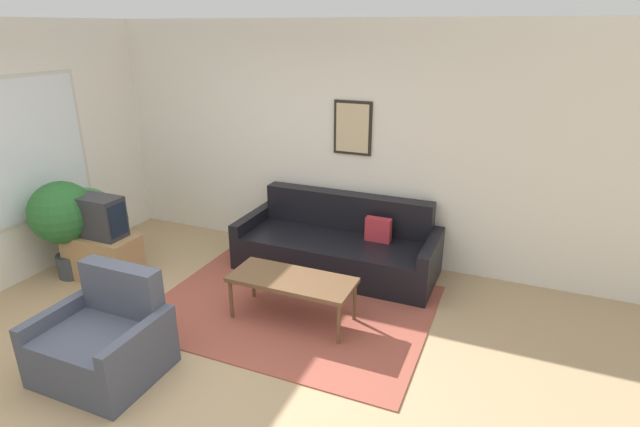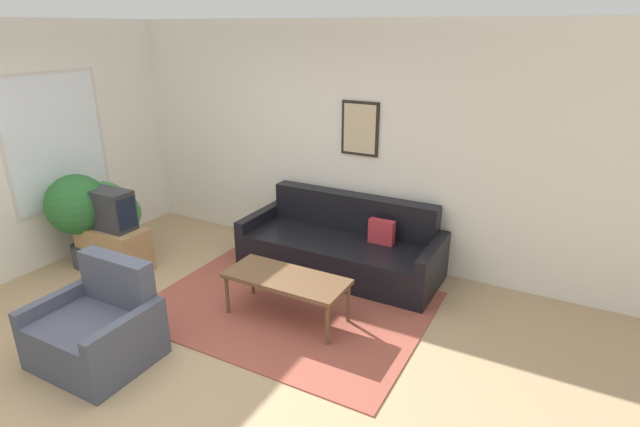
# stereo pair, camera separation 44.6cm
# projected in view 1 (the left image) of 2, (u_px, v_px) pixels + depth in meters

# --- Properties ---
(ground_plane) EXTENTS (16.00, 16.00, 0.00)m
(ground_plane) POSITION_uv_depth(u_px,v_px,m) (177.00, 369.00, 4.05)
(ground_plane) COLOR tan
(area_rug) EXTENTS (2.66, 1.99, 0.01)m
(area_rug) POSITION_uv_depth(u_px,v_px,m) (292.00, 307.00, 4.93)
(area_rug) COLOR #9E4C3D
(area_rug) RESTS_ON ground_plane
(wall_back) EXTENTS (8.00, 0.09, 2.70)m
(wall_back) POSITION_uv_depth(u_px,v_px,m) (309.00, 141.00, 5.87)
(wall_back) COLOR white
(wall_back) RESTS_ON ground_plane
(couch) EXTENTS (2.23, 0.90, 0.82)m
(couch) POSITION_uv_depth(u_px,v_px,m) (338.00, 246.00, 5.65)
(couch) COLOR black
(couch) RESTS_ON ground_plane
(coffee_table) EXTENTS (1.16, 0.50, 0.44)m
(coffee_table) POSITION_uv_depth(u_px,v_px,m) (292.00, 282.00, 4.61)
(coffee_table) COLOR brown
(coffee_table) RESTS_ON ground_plane
(tv_stand) EXTENTS (0.81, 0.40, 0.51)m
(tv_stand) POSITION_uv_depth(u_px,v_px,m) (103.00, 257.00, 5.44)
(tv_stand) COLOR #A87F51
(tv_stand) RESTS_ON ground_plane
(tv) EXTENTS (0.60, 0.28, 0.44)m
(tv) POSITION_uv_depth(u_px,v_px,m) (97.00, 216.00, 5.27)
(tv) COLOR #2D2D33
(tv) RESTS_ON tv_stand
(armchair) EXTENTS (0.90, 0.76, 0.83)m
(armchair) POSITION_uv_depth(u_px,v_px,m) (104.00, 342.00, 3.95)
(armchair) COLOR #474C5B
(armchair) RESTS_ON ground_plane
(potted_plant_tall) EXTENTS (0.68, 0.68, 1.09)m
(potted_plant_tall) POSITION_uv_depth(u_px,v_px,m) (63.00, 217.00, 5.33)
(potted_plant_tall) COLOR #383D42
(potted_plant_tall) RESTS_ON ground_plane
(potted_plant_by_window) EXTENTS (0.45, 0.45, 0.75)m
(potted_plant_by_window) POSITION_uv_depth(u_px,v_px,m) (108.00, 224.00, 5.76)
(potted_plant_by_window) COLOR slate
(potted_plant_by_window) RESTS_ON ground_plane
(potted_plant_small) EXTENTS (0.60, 0.60, 0.91)m
(potted_plant_small) POSITION_uv_depth(u_px,v_px,m) (88.00, 216.00, 5.68)
(potted_plant_small) COLOR #935638
(potted_plant_small) RESTS_ON ground_plane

